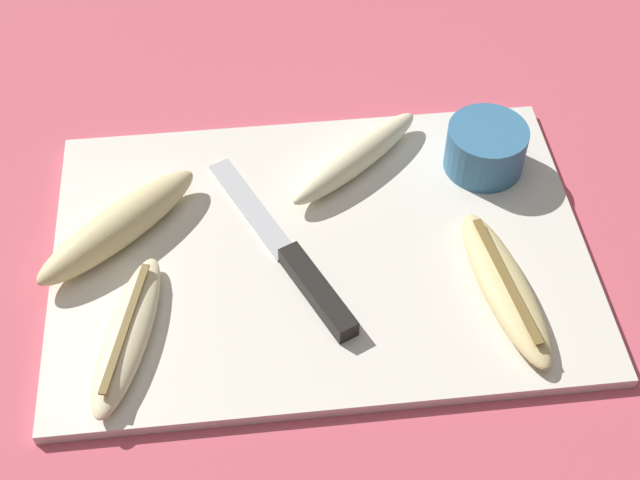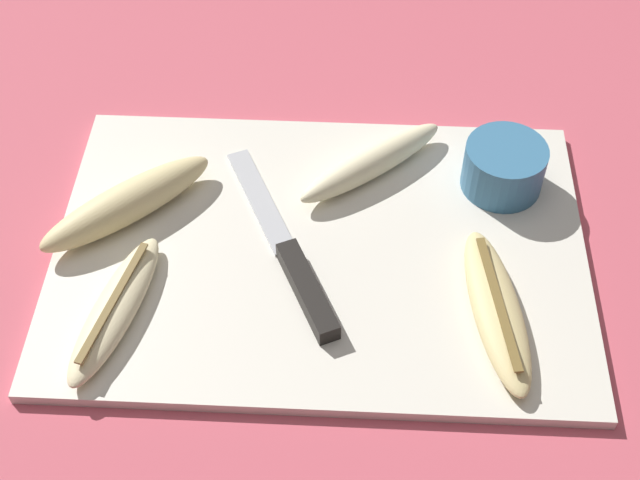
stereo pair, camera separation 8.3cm
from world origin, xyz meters
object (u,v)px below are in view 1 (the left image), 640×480
Objects in this scene: banana_mellow_near at (119,226)px; banana_bright_far at (356,157)px; banana_cream_curved at (128,334)px; banana_spotted_left at (505,287)px; knife at (304,274)px; prep_bowl at (486,148)px.

banana_mellow_near is 1.06× the size of banana_bright_far.
banana_spotted_left is at bearing 2.67° from banana_cream_curved.
knife is 1.52× the size of banana_bright_far.
banana_cream_curved is (0.01, -0.12, -0.01)m from banana_mellow_near.
banana_mellow_near is 0.90× the size of banana_spotted_left.
banana_bright_far is at bearing 16.64° from banana_mellow_near.
prep_bowl reaches higher than banana_cream_curved.
banana_bright_far is (0.22, 0.19, 0.00)m from banana_cream_curved.
prep_bowl is (0.20, 0.13, 0.02)m from knife.
banana_mellow_near is at bearing -163.36° from banana_bright_far.
prep_bowl reaches higher than banana_spotted_left.
banana_cream_curved is at bearing -153.15° from prep_bowl.
banana_bright_far is at bearing 122.91° from banana_spotted_left.
banana_cream_curved is at bearing -139.74° from banana_bright_far.
banana_mellow_near reaches higher than banana_bright_far.
banana_spotted_left is 0.16m from prep_bowl.
prep_bowl is at bearing 9.33° from banana_mellow_near.
banana_cream_curved is 2.14× the size of prep_bowl.
prep_bowl is (0.13, -0.01, 0.01)m from banana_bright_far.
knife is 0.17m from banana_cream_curved.
banana_mellow_near is 0.36m from banana_spotted_left.
banana_bright_far is at bearing 39.36° from knife.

